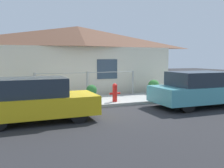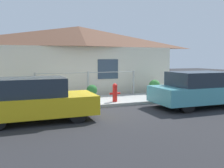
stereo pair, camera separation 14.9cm
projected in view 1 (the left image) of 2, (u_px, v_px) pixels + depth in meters
name	position (u px, v px, depth m)	size (l,w,h in m)	color
ground_plane	(104.00, 108.00, 9.83)	(60.00, 60.00, 0.00)	#262628
sidewalk	(94.00, 101.00, 10.92)	(24.00, 2.38, 0.13)	#9E9E99
house	(78.00, 40.00, 13.07)	(10.34, 2.23, 3.62)	beige
fence	(87.00, 83.00, 11.80)	(4.90, 0.10, 1.19)	#999993
car_left	(36.00, 100.00, 7.67)	(3.64, 1.61, 1.36)	gold
car_right	(200.00, 89.00, 10.05)	(4.05, 1.83, 1.41)	teal
fire_hydrant	(115.00, 92.00, 10.46)	(0.46, 0.21, 0.77)	red
potted_plant_near_hydrant	(92.00, 91.00, 11.15)	(0.48, 0.48, 0.64)	brown
potted_plant_by_fence	(20.00, 93.00, 10.57)	(0.54, 0.54, 0.62)	slate
potted_plant_corner	(154.00, 86.00, 12.83)	(0.57, 0.57, 0.72)	brown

